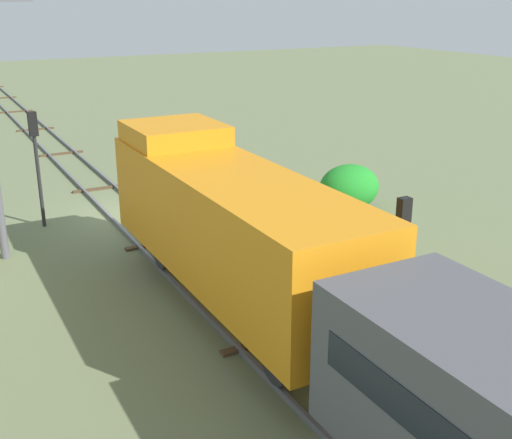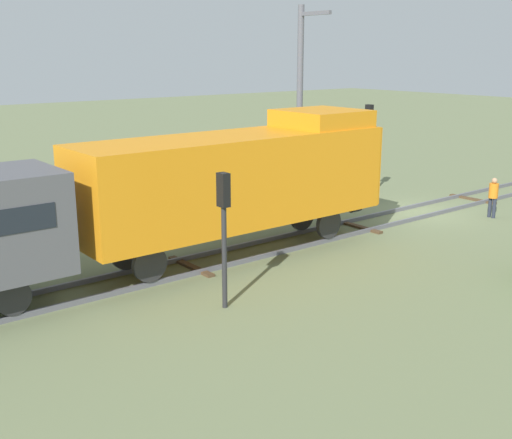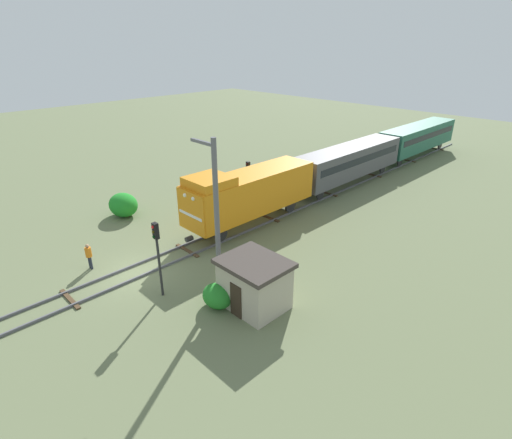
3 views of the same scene
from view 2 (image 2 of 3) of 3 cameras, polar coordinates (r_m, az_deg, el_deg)
ground_plane at (r=28.78m, az=14.37°, el=0.60°), size 141.92×141.92×0.00m
railway_track at (r=28.77m, az=14.38°, el=0.74°), size 2.40×94.61×0.16m
locomotive at (r=21.36m, az=-1.37°, el=3.88°), size 2.90×11.60×4.60m
traffic_signal_near at (r=30.26m, az=9.96°, el=7.45°), size 0.32×0.34×4.45m
traffic_signal_mid at (r=16.91m, az=-2.85°, el=0.42°), size 0.32×0.34×3.73m
worker_near_track at (r=28.61m, az=20.34°, el=2.10°), size 0.38×0.38×1.70m
catenary_mast at (r=29.43m, az=3.98°, el=10.47°), size 1.94×0.28×8.77m
relay_hut at (r=31.55m, az=0.30°, el=4.85°), size 3.50×2.90×2.74m
bush_near at (r=31.62m, az=3.86°, el=3.47°), size 1.79×1.46×1.30m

